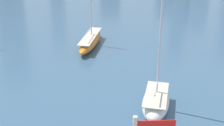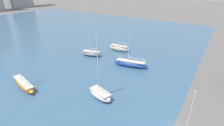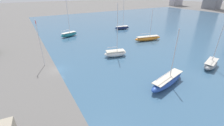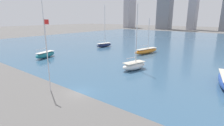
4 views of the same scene
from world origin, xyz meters
name	(u,v)px [view 3 (image 3 of 4)]	position (x,y,z in m)	size (l,w,h in m)	color
ground_plane	(58,70)	(0.00, 0.00, 0.00)	(500.00, 500.00, 0.00)	#605E5B
harbor_water	(214,32)	(0.00, 70.00, 0.00)	(180.00, 140.00, 0.00)	#385B7A
flag_pole	(40,42)	(-4.22, -2.27, 6.24)	(1.24, 0.14, 11.50)	silver
sailboat_blue	(167,81)	(18.06, 17.81, 1.05)	(4.48, 10.95, 11.48)	#284CA8
sailboat_white	(115,53)	(0.25, 16.44, 1.03)	(4.22, 7.00, 14.54)	white
sailboat_navy	(122,27)	(-26.60, 36.95, 0.95)	(3.67, 7.56, 16.52)	#19234C
sailboat_gray	(211,64)	(18.28, 33.22, 1.06)	(4.32, 7.50, 16.17)	gray
sailboat_orange	(148,38)	(-6.39, 35.10, 0.93)	(4.40, 10.97, 11.46)	orange
sailboat_teal	(69,34)	(-27.09, 10.76, 1.05)	(3.99, 7.58, 16.52)	#1E757F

